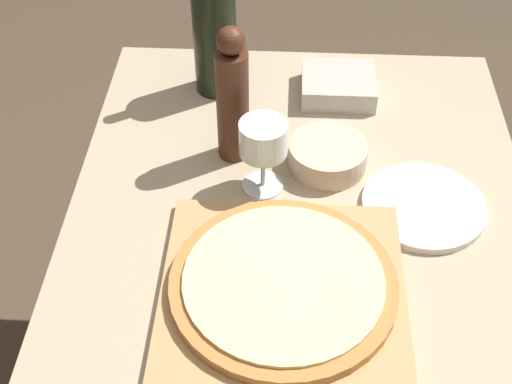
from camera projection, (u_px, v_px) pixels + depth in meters
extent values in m
cube|color=tan|center=(300.00, 269.00, 1.16)|extent=(0.81, 1.23, 0.03)
cylinder|color=brown|center=(161.00, 188.00, 1.82)|extent=(0.06, 0.06, 0.70)
cylinder|color=brown|center=(431.00, 197.00, 1.79)|extent=(0.06, 0.06, 0.70)
cube|color=tan|center=(283.00, 292.00, 1.09)|extent=(0.37, 0.37, 0.02)
cylinder|color=#BC7A3D|center=(283.00, 284.00, 1.08)|extent=(0.35, 0.35, 0.02)
cylinder|color=beige|center=(283.00, 279.00, 1.07)|extent=(0.31, 0.31, 0.01)
cylinder|color=black|center=(215.00, 40.00, 1.41)|extent=(0.09, 0.09, 0.23)
cylinder|color=#4C2819|center=(233.00, 106.00, 1.26)|extent=(0.06, 0.06, 0.22)
sphere|color=#4C2819|center=(231.00, 41.00, 1.17)|extent=(0.05, 0.05, 0.05)
cylinder|color=silver|center=(263.00, 185.00, 1.27)|extent=(0.07, 0.07, 0.00)
cylinder|color=silver|center=(263.00, 168.00, 1.25)|extent=(0.01, 0.01, 0.08)
cylinder|color=silver|center=(263.00, 138.00, 1.20)|extent=(0.08, 0.08, 0.06)
cylinder|color=beige|center=(328.00, 155.00, 1.30)|extent=(0.14, 0.14, 0.05)
cylinder|color=silver|center=(424.00, 206.00, 1.23)|extent=(0.21, 0.21, 0.01)
cube|color=#BCB7AD|center=(338.00, 85.00, 1.46)|extent=(0.15, 0.13, 0.04)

